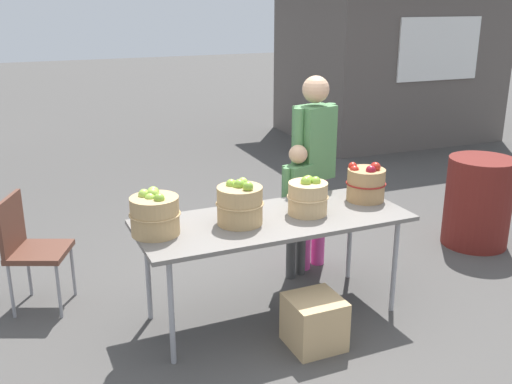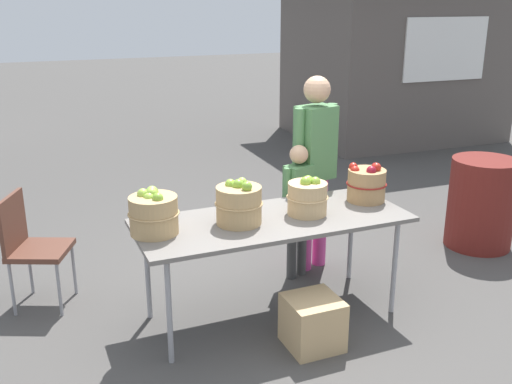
{
  "view_description": "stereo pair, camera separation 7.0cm",
  "coord_description": "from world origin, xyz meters",
  "px_view_note": "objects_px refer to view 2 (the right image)",
  "views": [
    {
      "loc": [
        -1.64,
        -3.46,
        2.19
      ],
      "look_at": [
        0.0,
        0.3,
        0.85
      ],
      "focal_mm": 41.46,
      "sensor_mm": 36.0,
      "label": 1
    },
    {
      "loc": [
        -1.58,
        -3.49,
        2.19
      ],
      "look_at": [
        0.0,
        0.3,
        0.85
      ],
      "focal_mm": 41.46,
      "sensor_mm": 36.0,
      "label": 2
    }
  ],
  "objects_px": {
    "apple_basket_red_0": "(366,184)",
    "vendor_adult": "(315,159)",
    "apple_basket_green_0": "(154,213)",
    "folding_chair": "(30,242)",
    "apple_basket_green_2": "(307,197)",
    "produce_crate": "(313,322)",
    "market_table": "(273,224)",
    "trash_barrel": "(481,203)",
    "child_customer": "(298,201)",
    "apple_basket_green_1": "(239,204)"
  },
  "relations": [
    {
      "from": "trash_barrel",
      "to": "apple_basket_green_0",
      "type": "bearing_deg",
      "value": -172.92
    },
    {
      "from": "child_customer",
      "to": "produce_crate",
      "type": "height_order",
      "value": "child_customer"
    },
    {
      "from": "apple_basket_red_0",
      "to": "vendor_adult",
      "type": "relative_size",
      "value": 0.19
    },
    {
      "from": "apple_basket_green_0",
      "to": "folding_chair",
      "type": "xyz_separation_m",
      "value": [
        -0.75,
        0.78,
        -0.38
      ]
    },
    {
      "from": "apple_basket_green_1",
      "to": "trash_barrel",
      "type": "distance_m",
      "value": 2.62
    },
    {
      "from": "apple_basket_red_0",
      "to": "trash_barrel",
      "type": "relative_size",
      "value": 0.36
    },
    {
      "from": "vendor_adult",
      "to": "folding_chair",
      "type": "bearing_deg",
      "value": -19.89
    },
    {
      "from": "apple_basket_green_0",
      "to": "apple_basket_red_0",
      "type": "distance_m",
      "value": 1.62
    },
    {
      "from": "market_table",
      "to": "vendor_adult",
      "type": "bearing_deg",
      "value": 43.49
    },
    {
      "from": "produce_crate",
      "to": "child_customer",
      "type": "bearing_deg",
      "value": 69.46
    },
    {
      "from": "apple_basket_green_0",
      "to": "apple_basket_red_0",
      "type": "bearing_deg",
      "value": 1.05
    },
    {
      "from": "apple_basket_green_1",
      "to": "produce_crate",
      "type": "xyz_separation_m",
      "value": [
        0.33,
        -0.48,
        -0.72
      ]
    },
    {
      "from": "apple_basket_green_2",
      "to": "vendor_adult",
      "type": "xyz_separation_m",
      "value": [
        0.39,
        0.63,
        0.08
      ]
    },
    {
      "from": "child_customer",
      "to": "apple_basket_green_0",
      "type": "bearing_deg",
      "value": 2.25
    },
    {
      "from": "trash_barrel",
      "to": "child_customer",
      "type": "bearing_deg",
      "value": 177.92
    },
    {
      "from": "vendor_adult",
      "to": "child_customer",
      "type": "relative_size",
      "value": 1.46
    },
    {
      "from": "apple_basket_red_0",
      "to": "produce_crate",
      "type": "bearing_deg",
      "value": -142.62
    },
    {
      "from": "apple_basket_green_2",
      "to": "apple_basket_green_0",
      "type": "bearing_deg",
      "value": 176.95
    },
    {
      "from": "apple_basket_green_1",
      "to": "folding_chair",
      "type": "distance_m",
      "value": 1.6
    },
    {
      "from": "apple_basket_green_2",
      "to": "folding_chair",
      "type": "bearing_deg",
      "value": 155.52
    },
    {
      "from": "apple_basket_green_0",
      "to": "apple_basket_green_2",
      "type": "relative_size",
      "value": 1.12
    },
    {
      "from": "folding_chair",
      "to": "vendor_adult",
      "type": "bearing_deg",
      "value": -71.69
    },
    {
      "from": "market_table",
      "to": "apple_basket_red_0",
      "type": "xyz_separation_m",
      "value": [
        0.8,
        0.08,
        0.18
      ]
    },
    {
      "from": "market_table",
      "to": "apple_basket_green_2",
      "type": "bearing_deg",
      "value": -2.57
    },
    {
      "from": "market_table",
      "to": "folding_chair",
      "type": "height_order",
      "value": "folding_chair"
    },
    {
      "from": "trash_barrel",
      "to": "produce_crate",
      "type": "bearing_deg",
      "value": -157.72
    },
    {
      "from": "apple_basket_green_1",
      "to": "folding_chair",
      "type": "relative_size",
      "value": 0.38
    },
    {
      "from": "produce_crate",
      "to": "apple_basket_green_0",
      "type": "bearing_deg",
      "value": 149.97
    },
    {
      "from": "market_table",
      "to": "child_customer",
      "type": "height_order",
      "value": "child_customer"
    },
    {
      "from": "apple_basket_green_1",
      "to": "apple_basket_red_0",
      "type": "relative_size",
      "value": 1.08
    },
    {
      "from": "apple_basket_green_1",
      "to": "apple_basket_red_0",
      "type": "bearing_deg",
      "value": 3.91
    },
    {
      "from": "trash_barrel",
      "to": "apple_basket_green_2",
      "type": "bearing_deg",
      "value": -167.67
    },
    {
      "from": "apple_basket_green_1",
      "to": "vendor_adult",
      "type": "bearing_deg",
      "value": 34.28
    },
    {
      "from": "trash_barrel",
      "to": "produce_crate",
      "type": "xyz_separation_m",
      "value": [
        -2.21,
        -0.91,
        -0.24
      ]
    },
    {
      "from": "folding_chair",
      "to": "child_customer",
      "type": "bearing_deg",
      "value": -75.52
    },
    {
      "from": "apple_basket_green_0",
      "to": "apple_basket_green_1",
      "type": "bearing_deg",
      "value": -4.22
    },
    {
      "from": "apple_basket_green_0",
      "to": "child_customer",
      "type": "bearing_deg",
      "value": 19.75
    },
    {
      "from": "apple_basket_green_2",
      "to": "vendor_adult",
      "type": "relative_size",
      "value": 0.18
    },
    {
      "from": "apple_basket_green_1",
      "to": "child_customer",
      "type": "bearing_deg",
      "value": 35.51
    },
    {
      "from": "apple_basket_red_0",
      "to": "trash_barrel",
      "type": "distance_m",
      "value": 1.6
    },
    {
      "from": "apple_basket_green_0",
      "to": "produce_crate",
      "type": "xyz_separation_m",
      "value": [
        0.9,
        -0.52,
        -0.72
      ]
    },
    {
      "from": "apple_basket_red_0",
      "to": "folding_chair",
      "type": "height_order",
      "value": "apple_basket_red_0"
    },
    {
      "from": "child_customer",
      "to": "folding_chair",
      "type": "distance_m",
      "value": 2.05
    },
    {
      "from": "apple_basket_red_0",
      "to": "vendor_adult",
      "type": "bearing_deg",
      "value": 105.35
    },
    {
      "from": "market_table",
      "to": "child_customer",
      "type": "relative_size",
      "value": 1.7
    },
    {
      "from": "apple_basket_red_0",
      "to": "apple_basket_green_2",
      "type": "bearing_deg",
      "value": -170.81
    },
    {
      "from": "market_table",
      "to": "folding_chair",
      "type": "bearing_deg",
      "value": 152.37
    },
    {
      "from": "apple_basket_green_1",
      "to": "market_table",
      "type": "bearing_deg",
      "value": -0.9
    },
    {
      "from": "vendor_adult",
      "to": "folding_chair",
      "type": "distance_m",
      "value": 2.28
    },
    {
      "from": "market_table",
      "to": "apple_basket_red_0",
      "type": "distance_m",
      "value": 0.82
    }
  ]
}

